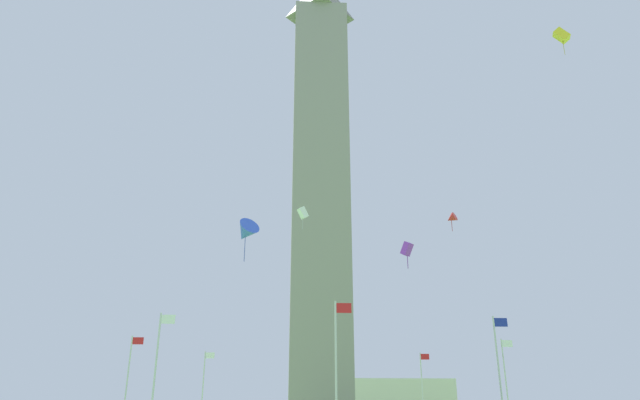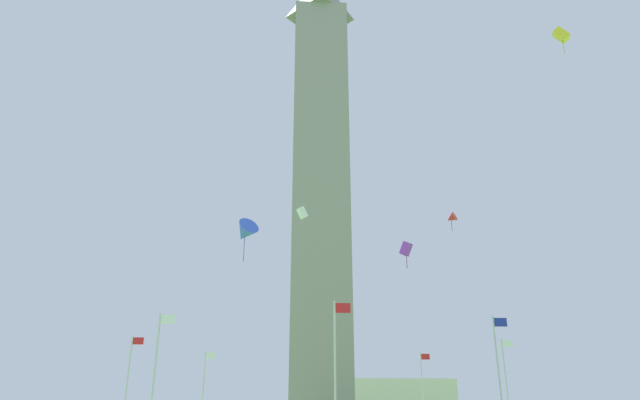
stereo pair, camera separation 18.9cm
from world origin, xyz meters
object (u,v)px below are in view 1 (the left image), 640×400
flagpole_e (312,393)px  kite_purple_box (407,249)px  flagpole_sw (156,373)px  kite_white_box (303,213)px  flagpole_nw (500,374)px  kite_red_delta (451,218)px  flagpole_ne (423,391)px  kite_yellow_box (562,36)px  flagpole_se (203,390)px  flagpole_s (127,383)px  flagpole_n (507,385)px  kite_blue_delta (246,232)px  obelisk_monument (320,173)px  flagpole_w (337,367)px

flagpole_e → kite_purple_box: (4.64, -35.88, 7.47)m
flagpole_sw → kite_white_box: bearing=-4.3°
flagpole_e → flagpole_nw: (12.29, -29.66, 0.00)m
flagpole_nw → kite_red_delta: 14.58m
flagpole_ne → kite_yellow_box: kite_yellow_box is taller
flagpole_se → kite_white_box: size_ratio=5.04×
flagpole_ne → flagpole_s: same height
flagpole_sw → kite_yellow_box: bearing=-6.7°
flagpole_n → kite_blue_delta: 29.38m
obelisk_monument → flagpole_e: (0.05, 17.38, -21.16)m
obelisk_monument → kite_yellow_box: 25.94m
kite_red_delta → kite_white_box: kite_red_delta is taller
kite_blue_delta → kite_white_box: (4.24, 1.19, 2.05)m
obelisk_monument → kite_blue_delta: (-6.32, -14.24, -11.36)m
flagpole_se → kite_blue_delta: (5.91, -26.53, 9.81)m
flagpole_s → flagpole_w: same height
flagpole_s → kite_blue_delta: kite_blue_delta is taller
kite_blue_delta → flagpole_sw: bearing=161.7°
flagpole_se → kite_red_delta: 33.57m
flagpole_s → flagpole_w: 24.57m
flagpole_sw → kite_white_box: 15.62m
kite_blue_delta → obelisk_monument: bearing=66.1°
flagpole_se → flagpole_s: same height
kite_blue_delta → flagpole_nw: bearing=6.0°
flagpole_sw → kite_white_box: (10.15, -0.76, 11.86)m
obelisk_monument → kite_white_box: size_ratio=28.78×
flagpole_ne → flagpole_w: (-12.29, -29.66, 0.00)m
kite_blue_delta → kite_white_box: size_ratio=1.79×
flagpole_e → flagpole_se: size_ratio=1.00×
obelisk_monument → kite_purple_box: bearing=-75.8°
flagpole_n → flagpole_nw: 13.30m
flagpole_s → kite_red_delta: size_ratio=5.26×
flagpole_w → kite_yellow_box: bearing=4.1°
flagpole_ne → flagpole_sw: same height
flagpole_w → kite_blue_delta: 12.11m
flagpole_w → kite_yellow_box: kite_yellow_box is taller
flagpole_ne → kite_purple_box: kite_purple_box is taller
kite_blue_delta → flagpole_s: bearing=127.7°
flagpole_ne → flagpole_nw: same height
flagpole_w → flagpole_e: bearing=90.0°
flagpole_n → flagpole_e: bearing=135.0°
flagpole_n → flagpole_e: (-17.38, 17.38, 0.00)m
flagpole_e → flagpole_nw: same height
flagpole_nw → kite_purple_box: bearing=-140.9°
flagpole_e → kite_blue_delta: bearing=-101.4°
flagpole_ne → kite_blue_delta: 33.88m
flagpole_ne → flagpole_nw: bearing=-90.0°
flagpole_se → kite_yellow_box: size_ratio=3.47×
flagpole_sw → kite_purple_box: kite_purple_box is taller
kite_purple_box → flagpole_w: bearing=166.4°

